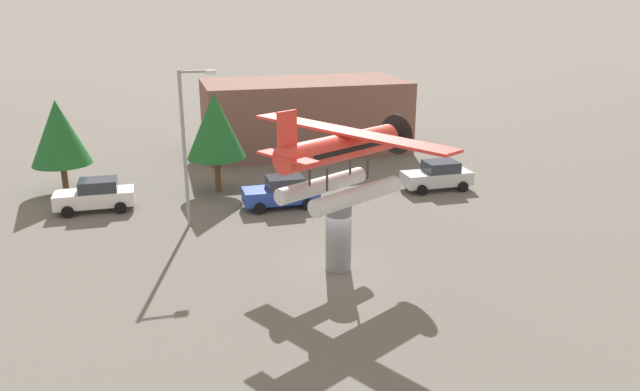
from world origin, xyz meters
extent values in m
plane|color=#605B54|center=(0.00, 0.00, 0.00)|extent=(140.00, 140.00, 0.00)
cylinder|color=slate|center=(0.00, 0.00, 1.62)|extent=(1.10, 1.10, 3.24)
cylinder|color=silver|center=(0.49, -0.87, 3.59)|extent=(4.54, 2.94, 0.70)
cylinder|color=#333338|center=(1.29, 0.15, 4.39)|extent=(0.14, 0.14, 0.90)
cylinder|color=#333338|center=(-0.81, -1.02, 4.39)|extent=(0.14, 0.14, 0.90)
cylinder|color=silver|center=(-0.49, 0.87, 3.59)|extent=(4.54, 2.94, 0.70)
cylinder|color=#333338|center=(0.81, 1.02, 4.39)|extent=(0.14, 0.14, 0.90)
cylinder|color=#333338|center=(-1.29, -0.15, 4.39)|extent=(0.14, 0.14, 0.90)
cylinder|color=red|center=(0.00, 0.00, 5.39)|extent=(5.95, 3.97, 1.10)
cube|color=black|center=(0.17, 0.10, 5.39)|extent=(4.35, 3.10, 0.20)
cone|color=#262628|center=(2.84, 1.58, 5.39)|extent=(1.04, 1.11, 0.88)
cylinder|color=black|center=(3.19, 1.77, 5.39)|extent=(0.91, 1.59, 1.80)
cube|color=red|center=(0.35, 0.19, 6.00)|extent=(6.01, 9.62, 0.12)
cube|color=red|center=(-2.45, -1.36, 5.49)|extent=(1.97, 2.79, 0.10)
cube|color=red|center=(-2.45, -1.36, 6.59)|extent=(0.84, 0.54, 1.30)
cube|color=white|center=(-10.70, 10.98, 0.72)|extent=(4.20, 1.70, 0.80)
cube|color=#2D333D|center=(-10.45, 10.98, 1.44)|extent=(2.00, 1.56, 0.64)
cylinder|color=black|center=(-12.05, 11.88, 0.32)|extent=(0.64, 0.22, 0.64)
cylinder|color=black|center=(-12.05, 10.08, 0.32)|extent=(0.64, 0.22, 0.64)
cylinder|color=black|center=(-9.35, 11.88, 0.32)|extent=(0.64, 0.22, 0.64)
cylinder|color=black|center=(-9.35, 10.08, 0.32)|extent=(0.64, 0.22, 0.64)
cube|color=#2847B7|center=(-0.68, 8.87, 0.72)|extent=(4.20, 1.70, 0.80)
cube|color=#2D333D|center=(-0.43, 8.87, 1.44)|extent=(2.00, 1.56, 0.64)
cylinder|color=black|center=(-2.03, 9.77, 0.32)|extent=(0.64, 0.22, 0.64)
cylinder|color=black|center=(-2.03, 7.97, 0.32)|extent=(0.64, 0.22, 0.64)
cylinder|color=black|center=(0.67, 9.77, 0.32)|extent=(0.64, 0.22, 0.64)
cylinder|color=black|center=(0.67, 7.97, 0.32)|extent=(0.64, 0.22, 0.64)
cube|color=silver|center=(9.21, 9.67, 0.72)|extent=(4.20, 1.70, 0.80)
cube|color=#2D333D|center=(9.46, 9.67, 1.44)|extent=(2.00, 1.56, 0.64)
cylinder|color=black|center=(7.86, 10.57, 0.32)|extent=(0.64, 0.22, 0.64)
cylinder|color=black|center=(7.86, 8.77, 0.32)|extent=(0.64, 0.22, 0.64)
cylinder|color=black|center=(10.56, 10.57, 0.32)|extent=(0.64, 0.22, 0.64)
cylinder|color=black|center=(10.56, 8.77, 0.32)|extent=(0.64, 0.22, 0.64)
cylinder|color=gray|center=(-5.85, 7.28, 3.96)|extent=(0.18, 0.18, 7.92)
cylinder|color=gray|center=(-5.05, 7.28, 7.82)|extent=(1.60, 0.12, 0.12)
cube|color=silver|center=(-4.35, 7.28, 7.77)|extent=(0.50, 0.28, 0.20)
cube|color=brown|center=(3.93, 22.00, 2.67)|extent=(15.13, 7.53, 5.33)
cylinder|color=brown|center=(-12.72, 15.17, 0.86)|extent=(0.36, 0.36, 1.72)
cone|color=#1E6028|center=(-12.72, 15.17, 3.65)|extent=(3.47, 3.47, 3.86)
cylinder|color=brown|center=(-3.77, 12.71, 1.06)|extent=(0.36, 0.36, 2.12)
cone|color=#1E6028|center=(-3.77, 12.71, 4.06)|extent=(3.50, 3.50, 3.88)
camera|label=1|loc=(-7.08, -23.07, 11.08)|focal=34.23mm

